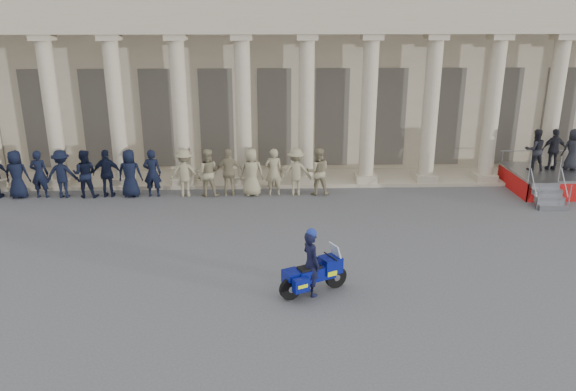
{
  "coord_description": "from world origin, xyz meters",
  "views": [
    {
      "loc": [
        -0.21,
        -15.1,
        7.26
      ],
      "look_at": [
        0.34,
        1.79,
        1.6
      ],
      "focal_mm": 35.0,
      "sensor_mm": 36.0,
      "label": 1
    }
  ],
  "objects": [
    {
      "name": "building",
      "position": [
        -0.0,
        14.74,
        4.52
      ],
      "size": [
        40.0,
        12.5,
        9.0
      ],
      "color": "tan",
      "rests_on": "ground"
    },
    {
      "name": "motorcycle",
      "position": [
        0.93,
        -1.68,
        0.56
      ],
      "size": [
        1.87,
        1.26,
        1.3
      ],
      "rotation": [
        0.0,
        0.0,
        0.46
      ],
      "color": "black",
      "rests_on": "ground"
    },
    {
      "name": "reviewing_stand",
      "position": [
        11.93,
        6.93,
        1.36
      ],
      "size": [
        4.18,
        4.02,
        2.56
      ],
      "color": "gray",
      "rests_on": "ground"
    },
    {
      "name": "officer_rank",
      "position": [
        -6.44,
        6.68,
        0.97
      ],
      "size": [
        17.46,
        0.74,
        1.94
      ],
      "color": "black",
      "rests_on": "ground"
    },
    {
      "name": "rider",
      "position": [
        0.83,
        -1.73,
        0.93
      ],
      "size": [
        0.67,
        0.78,
        1.88
      ],
      "rotation": [
        0.0,
        0.0,
        2.03
      ],
      "color": "black",
      "rests_on": "ground"
    },
    {
      "name": "ground",
      "position": [
        0.0,
        0.0,
        0.0
      ],
      "size": [
        90.0,
        90.0,
        0.0
      ],
      "primitive_type": "plane",
      "color": "#49494C",
      "rests_on": "ground"
    }
  ]
}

